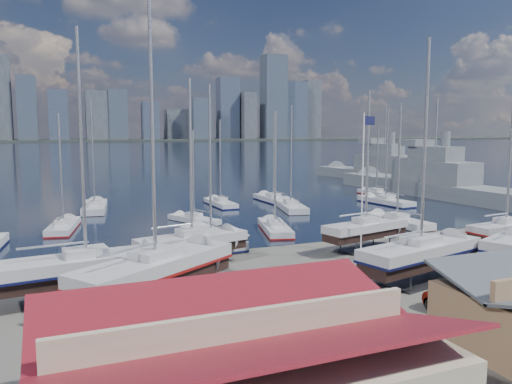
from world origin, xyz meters
name	(u,v)px	position (x,y,z in m)	size (l,w,h in m)	color
ground	(382,267)	(0.00, -10.00, 0.00)	(1400.00, 1400.00, 0.00)	#605E59
water	(91,149)	(0.00, 300.00, -0.15)	(1400.00, 600.00, 0.40)	#19263B
far_shore	(74,140)	(0.00, 560.00, 1.10)	(1400.00, 80.00, 2.20)	#2D332D
skyline	(65,106)	(-7.83, 553.76, 39.09)	(639.14, 43.80, 107.69)	#475166
shed_red	(244,365)	(-18.00, -26.00, 2.32)	(14.70, 9.45, 4.51)	#BFB293
sailboat_cradle_0	(86,267)	(-22.38, -9.06, 2.13)	(11.00, 4.35, 17.20)	#2D2D33
sailboat_cradle_1	(156,270)	(-18.43, -11.73, 2.21)	(11.52, 9.28, 18.69)	#2D2D33
sailboat_cradle_2	(192,242)	(-14.06, -4.13, 2.02)	(9.42, 4.60, 14.90)	#2D2D33
sailboat_cradle_3	(421,254)	(0.04, -14.37, 2.13)	(11.10, 5.46, 17.19)	#2D2D33
sailboat_cradle_4	(366,229)	(2.10, -4.61, 2.00)	(9.09, 4.31, 14.43)	#2D2D33
sailboat_cradle_6	(506,229)	(14.14, -9.32, 1.95)	(8.52, 3.34, 13.60)	#2D2D33
sailboat_moored_1	(63,228)	(-23.27, 15.81, 0.31)	(4.12, 9.25, 13.36)	black
sailboat_moored_2	(95,209)	(-18.94, 28.84, 0.32)	(4.31, 10.77, 15.81)	black
sailboat_moored_3	(211,240)	(-10.07, 3.70, 0.31)	(3.97, 10.91, 15.96)	black
sailboat_moored_4	(194,220)	(-8.70, 14.99, 0.33)	(5.03, 7.82, 11.49)	black
sailboat_moored_5	(221,204)	(-1.56, 26.46, 0.31)	(2.59, 8.82, 13.14)	black
sailboat_moored_6	(275,229)	(-2.06, 6.19, 0.31)	(4.75, 9.43, 13.58)	black
sailboat_moored_7	(291,208)	(6.36, 19.37, 0.32)	(5.02, 10.36, 15.07)	black
sailboat_moored_8	(273,200)	(7.22, 27.10, 0.31)	(2.94, 9.85, 14.64)	black
sailboat_moored_9	(397,222)	(12.80, 4.50, 0.32)	(3.09, 9.78, 14.61)	black
sailboat_moored_10	(385,202)	(21.82, 18.71, 0.31)	(3.71, 10.09, 14.75)	black
sailboat_moored_11	(376,194)	(26.86, 27.93, 0.31)	(2.34, 8.35, 12.48)	black
naval_ship_east	(434,186)	(35.53, 23.93, 1.66)	(8.42, 43.78, 17.92)	slate
naval_ship_west	(384,174)	(43.01, 47.70, 1.67)	(11.08, 41.21, 17.67)	slate
car_a	(284,312)	(-12.50, -17.94, 0.80)	(1.89, 4.69, 1.60)	gray
car_b	(337,310)	(-9.59, -18.77, 0.78)	(1.66, 4.76, 1.57)	gray
car_c	(469,305)	(-1.95, -20.89, 0.73)	(2.42, 5.24, 1.46)	gray
flagpole	(364,176)	(0.00, -7.13, 7.13)	(1.09, 0.12, 12.35)	white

